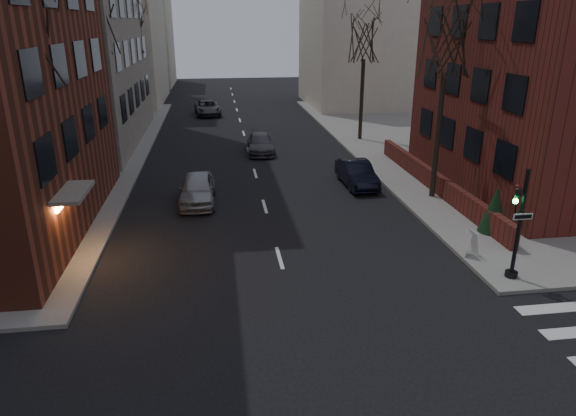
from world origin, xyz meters
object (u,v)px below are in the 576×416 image
object	(u,v)px
parked_sedan	(357,174)
car_lane_far	(208,108)
evergreen_shrub	(495,210)
traffic_signal	(517,231)
streetlamp_near	(101,113)
car_lane_silver	(197,189)
tree_left_c	(131,30)
tree_left_b	(94,18)
tree_right_a	(448,38)
tree_left_a	(22,30)
tree_right_b	(365,38)
car_lane_gray	(260,144)
streetlamp_far	(146,75)
sandwich_board	(470,243)

from	to	relation	value
parked_sedan	car_lane_far	bearing A→B (deg)	107.28
car_lane_far	evergreen_shrub	distance (m)	34.66
traffic_signal	evergreen_shrub	world-z (taller)	traffic_signal
streetlamp_near	car_lane_silver	size ratio (longest dim) A/B	1.42
tree_left_c	streetlamp_near	bearing A→B (deg)	-88.09
tree_left_b	car_lane_far	size ratio (longest dim) A/B	2.14
tree_right_a	tree_left_b	bearing A→B (deg)	155.56
tree_right_a	car_lane_silver	bearing A→B (deg)	175.22
tree_left_a	parked_sedan	bearing A→B (deg)	25.28
tree_left_c	tree_left_b	bearing A→B (deg)	-90.00
tree_right_b	evergreen_shrub	distance (m)	20.05
tree_right_b	tree_left_a	bearing A→B (deg)	-134.36
tree_right_b	car_lane_gray	distance (m)	10.96
tree_left_b	parked_sedan	bearing A→B (deg)	-20.22
streetlamp_far	evergreen_shrub	xyz separation A→B (m)	(17.64, -28.98, -3.07)
evergreen_shrub	streetlamp_far	bearing A→B (deg)	121.33
traffic_signal	tree_right_b	size ratio (longest dim) A/B	0.44
traffic_signal	streetlamp_far	world-z (taller)	streetlamp_far
streetlamp_near	streetlamp_far	size ratio (longest dim) A/B	1.00
tree_left_a	car_lane_silver	world-z (taller)	tree_left_a
tree_left_a	parked_sedan	distance (m)	17.59
tree_right_a	tree_right_b	size ratio (longest dim) A/B	1.06
tree_left_c	streetlamp_near	size ratio (longest dim) A/B	1.55
tree_left_a	car_lane_silver	distance (m)	10.71
tree_right_a	tree_right_b	xyz separation A→B (m)	(0.00, 14.00, -0.44)
tree_left_b	car_lane_silver	world-z (taller)	tree_left_b
tree_left_b	parked_sedan	world-z (taller)	tree_left_b
tree_left_a	evergreen_shrub	distance (m)	19.68
streetlamp_far	tree_left_c	bearing A→B (deg)	-106.70
sandwich_board	car_lane_gray	bearing A→B (deg)	109.50
tree_left_c	tree_left_a	bearing A→B (deg)	-90.00
tree_right_a	evergreen_shrub	distance (m)	8.51
tree_left_b	tree_left_c	distance (m)	14.03
tree_left_a	tree_left_b	xyz separation A→B (m)	(0.00, 12.00, 0.44)
tree_right_b	car_lane_gray	world-z (taller)	tree_right_b
tree_left_b	parked_sedan	size ratio (longest dim) A/B	2.53
streetlamp_far	tree_left_b	bearing A→B (deg)	-92.15
evergreen_shrub	sandwich_board	bearing A→B (deg)	-135.78
tree_left_c	car_lane_silver	xyz separation A→B (m)	(5.47, -20.99, -7.28)
streetlamp_far	car_lane_gray	size ratio (longest dim) A/B	1.41
evergreen_shrub	car_lane_far	bearing A→B (deg)	111.02
tree_right_a	streetlamp_far	bearing A→B (deg)	125.31
tree_right_b	sandwich_board	distance (m)	22.18
parked_sedan	car_lane_gray	xyz separation A→B (m)	(-4.67, 8.45, -0.06)
traffic_signal	car_lane_far	xyz separation A→B (m)	(-10.92, 36.37, -1.21)
sandwich_board	parked_sedan	bearing A→B (deg)	100.62
streetlamp_near	streetlamp_far	xyz separation A→B (m)	(0.00, 20.00, 0.00)
streetlamp_far	car_lane_gray	distance (m)	16.06
tree_left_a	car_lane_gray	world-z (taller)	tree_left_a
car_lane_gray	car_lane_far	xyz separation A→B (m)	(-3.78, 16.18, 0.05)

